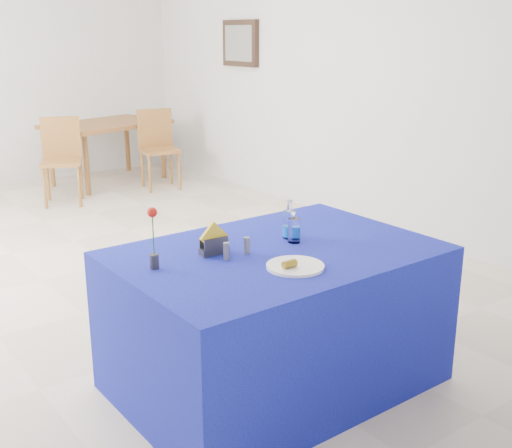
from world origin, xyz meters
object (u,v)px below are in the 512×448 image
(water_bottle, at_px, (289,225))
(chair_bg_left, at_px, (61,154))
(chair_bg_right, at_px, (158,143))
(blue_table, at_px, (276,318))
(plate, at_px, (295,266))
(oak_table, at_px, (107,128))

(water_bottle, height_order, chair_bg_left, water_bottle)
(water_bottle, bearing_deg, chair_bg_right, 70.31)
(blue_table, height_order, water_bottle, water_bottle)
(chair_bg_right, bearing_deg, water_bottle, -96.42)
(chair_bg_left, height_order, chair_bg_right, chair_bg_right)
(plate, bearing_deg, chair_bg_right, 68.85)
(oak_table, bearing_deg, plate, -105.29)
(blue_table, xyz_separation_m, chair_bg_left, (0.54, 4.44, 0.16))
(plate, distance_m, water_bottle, 0.46)
(oak_table, bearing_deg, chair_bg_right, -59.33)
(water_bottle, distance_m, oak_table, 5.10)
(blue_table, relative_size, water_bottle, 7.44)
(blue_table, xyz_separation_m, oak_table, (1.36, 5.07, 0.30))
(plate, xyz_separation_m, blue_table, (0.09, 0.26, -0.39))
(chair_bg_right, bearing_deg, plate, -97.88)
(blue_table, bearing_deg, water_bottle, 32.16)
(blue_table, bearing_deg, oak_table, 74.95)
(water_bottle, bearing_deg, plate, -126.08)
(plate, xyz_separation_m, chair_bg_left, (0.63, 4.70, -0.23))
(plate, xyz_separation_m, water_bottle, (0.27, 0.37, 0.06))
(water_bottle, distance_m, chair_bg_left, 4.36)
(chair_bg_left, bearing_deg, chair_bg_right, 25.28)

